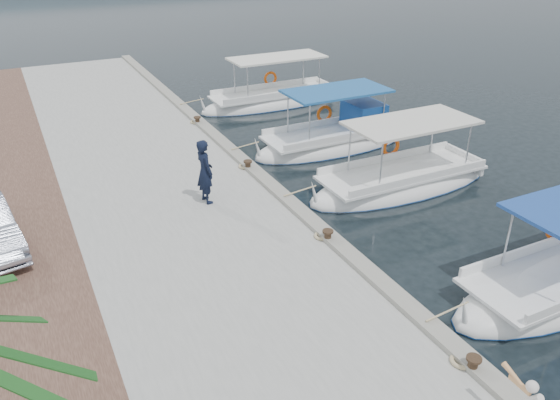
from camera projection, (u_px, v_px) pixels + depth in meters
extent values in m
plane|color=black|center=(372.00, 286.00, 12.95)|extent=(400.00, 400.00, 0.00)
cube|color=#9B9C96|center=(185.00, 214.00, 15.62)|extent=(6.00, 40.00, 0.50)
cube|color=gray|center=(272.00, 185.00, 16.59)|extent=(0.44, 40.00, 0.12)
torus|color=#E2510B|center=(556.00, 227.00, 13.44)|extent=(0.68, 0.12, 0.68)
ellipsoid|color=white|center=(400.00, 186.00, 17.72)|extent=(6.72, 2.21, 1.30)
ellipsoid|color=navy|center=(400.00, 187.00, 17.73)|extent=(6.76, 2.26, 0.22)
cube|color=white|center=(402.00, 172.00, 17.49)|extent=(5.51, 1.90, 0.08)
cube|color=silver|center=(412.00, 122.00, 16.81)|extent=(4.03, 2.03, 0.08)
cylinder|color=silver|center=(381.00, 167.00, 15.86)|extent=(0.05, 0.05, 1.60)
torus|color=#E2510B|center=(391.00, 147.00, 18.24)|extent=(0.68, 0.12, 0.68)
ellipsoid|color=white|center=(331.00, 146.00, 20.85)|extent=(6.34, 2.19, 1.30)
ellipsoid|color=navy|center=(331.00, 147.00, 20.86)|extent=(6.37, 2.23, 0.22)
cube|color=white|center=(331.00, 134.00, 20.63)|extent=(5.20, 1.88, 0.08)
cube|color=#205DA1|center=(337.00, 91.00, 19.94)|extent=(3.80, 2.01, 0.08)
cylinder|color=silver|center=(310.00, 126.00, 19.04)|extent=(0.05, 0.05, 1.60)
torus|color=#E2510B|center=(324.00, 114.00, 21.37)|extent=(0.68, 0.12, 0.68)
cube|color=navy|center=(364.00, 115.00, 20.95)|extent=(1.20, 1.53, 1.00)
ellipsoid|color=white|center=(274.00, 104.00, 25.75)|extent=(7.27, 2.03, 1.30)
ellipsoid|color=navy|center=(274.00, 104.00, 25.76)|extent=(7.31, 2.07, 0.22)
cube|color=white|center=(274.00, 93.00, 25.52)|extent=(5.96, 1.75, 0.08)
cube|color=white|center=(277.00, 58.00, 24.85)|extent=(4.36, 1.87, 0.08)
cylinder|color=silver|center=(248.00, 85.00, 23.90)|extent=(0.05, 0.05, 1.60)
torus|color=#E2510B|center=(270.00, 78.00, 26.21)|extent=(0.68, 0.12, 0.68)
cylinder|color=black|center=(473.00, 365.00, 9.73)|extent=(0.18, 0.18, 0.30)
cylinder|color=black|center=(474.00, 359.00, 9.66)|extent=(0.28, 0.28, 0.05)
cylinder|color=black|center=(328.00, 236.00, 13.71)|extent=(0.18, 0.18, 0.30)
cylinder|color=black|center=(328.00, 231.00, 13.64)|extent=(0.28, 0.28, 0.05)
cylinder|color=black|center=(248.00, 166.00, 17.69)|extent=(0.18, 0.18, 0.30)
cylinder|color=black|center=(248.00, 161.00, 17.62)|extent=(0.28, 0.28, 0.05)
cylinder|color=black|center=(197.00, 121.00, 21.67)|extent=(0.18, 0.18, 0.30)
cylinder|color=black|center=(197.00, 117.00, 21.60)|extent=(0.28, 0.28, 0.05)
cylinder|color=silver|center=(535.00, 400.00, 8.24)|extent=(0.13, 0.28, 0.31)
sphere|color=silver|center=(532.00, 387.00, 8.23)|extent=(0.19, 0.19, 0.19)
cone|color=#EAA566|center=(516.00, 378.00, 8.51)|extent=(0.11, 0.58, 0.23)
imported|color=black|center=(205.00, 171.00, 15.35)|extent=(0.52, 0.73, 1.88)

